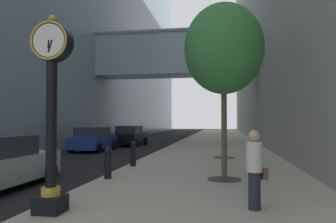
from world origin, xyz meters
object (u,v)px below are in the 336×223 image
(bollard_third, at_px, (108,162))
(bollard_fourth, at_px, (133,153))
(street_tree_near, at_px, (224,49))
(car_blue_mid, at_px, (94,139))
(pedestrian_walking, at_px, (255,168))
(car_black_near, at_px, (130,136))
(street_tree_mid_near, at_px, (223,56))
(street_clock, at_px, (51,104))

(bollard_third, xyz_separation_m, bollard_fourth, (0.00, 3.04, 0.00))
(street_tree_near, distance_m, car_blue_mid, 13.81)
(pedestrian_walking, height_order, car_black_near, pedestrian_walking)
(street_tree_mid_near, height_order, car_black_near, street_tree_mid_near)
(bollard_fourth, bearing_deg, pedestrian_walking, -54.00)
(street_tree_mid_near, bearing_deg, pedestrian_walking, -86.35)
(street_clock, xyz_separation_m, car_black_near, (-4.03, 19.47, -1.59))
(bollard_fourth, height_order, car_black_near, car_black_near)
(bollard_fourth, relative_size, car_black_near, 0.26)
(car_blue_mid, bearing_deg, street_clock, -70.58)
(bollard_fourth, bearing_deg, bollard_third, -90.00)
(bollard_fourth, bearing_deg, car_blue_mid, 123.09)
(bollard_fourth, distance_m, street_tree_near, 5.88)
(bollard_third, relative_size, street_tree_mid_near, 0.16)
(bollard_fourth, height_order, street_tree_mid_near, street_tree_mid_near)
(street_clock, bearing_deg, bollard_fourth, 91.81)
(car_black_near, relative_size, car_blue_mid, 0.96)
(bollard_third, bearing_deg, car_blue_mid, 114.91)
(street_tree_near, xyz_separation_m, pedestrian_walking, (0.63, -3.47, -3.34))
(street_clock, bearing_deg, pedestrian_walking, 12.91)
(street_tree_near, xyz_separation_m, car_black_near, (-7.58, 15.04, -3.58))
(street_tree_near, relative_size, street_tree_mid_near, 0.86)
(bollard_fourth, relative_size, pedestrian_walking, 0.62)
(bollard_fourth, distance_m, pedestrian_walking, 7.50)
(bollard_third, xyz_separation_m, street_tree_mid_near, (3.78, 6.80, 4.73))
(street_clock, height_order, street_tree_near, street_tree_near)
(street_clock, relative_size, street_tree_near, 0.72)
(street_clock, bearing_deg, bollard_third, 93.19)
(pedestrian_walking, bearing_deg, street_clock, -167.09)
(street_clock, xyz_separation_m, pedestrian_walking, (4.18, 0.96, -1.36))
(car_black_near, bearing_deg, street_clock, -78.31)
(street_clock, height_order, bollard_fourth, street_clock)
(pedestrian_walking, xyz_separation_m, car_black_near, (-8.21, 18.52, -0.23))
(street_clock, height_order, pedestrian_walking, street_clock)
(street_clock, xyz_separation_m, car_blue_mid, (-5.13, 14.55, -1.61))
(street_tree_mid_near, bearing_deg, car_blue_mid, 156.58)
(bollard_fourth, xyz_separation_m, pedestrian_walking, (4.40, -6.06, 0.34))
(bollard_third, height_order, street_tree_near, street_tree_near)
(car_black_near, bearing_deg, street_tree_near, -63.24)
(street_tree_mid_near, distance_m, pedestrian_walking, 10.79)
(street_tree_near, height_order, pedestrian_walking, street_tree_near)
(street_tree_near, bearing_deg, bollard_third, -173.28)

